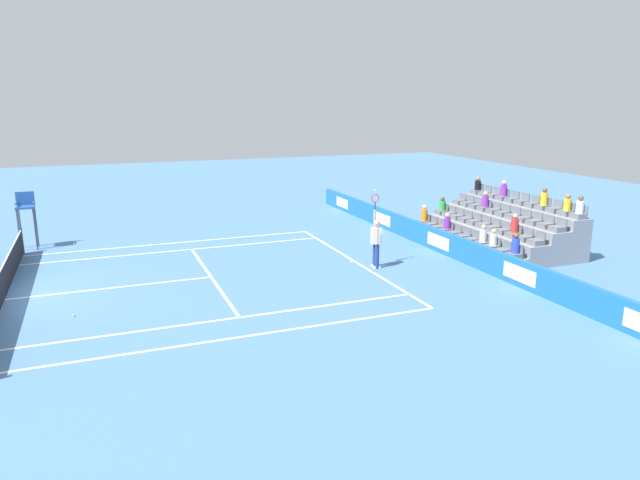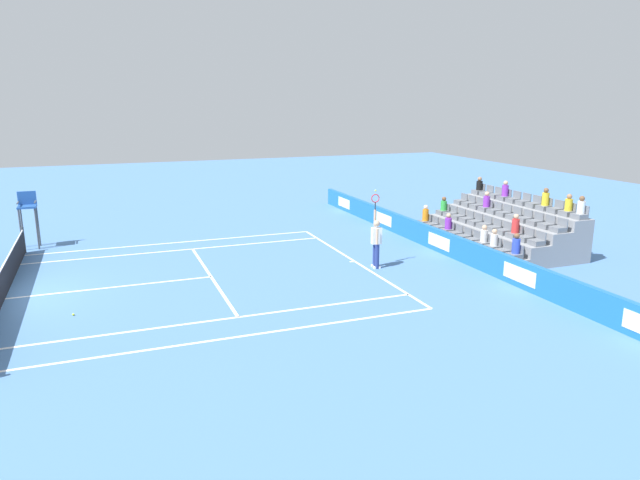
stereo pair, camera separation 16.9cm
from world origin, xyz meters
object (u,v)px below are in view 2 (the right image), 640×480
(tennis_net, at_px, (3,284))
(tennis_player, at_px, (376,241))
(loose_tennis_ball, at_px, (73,314))
(umpire_chair, at_px, (28,212))

(tennis_net, xyz_separation_m, tennis_player, (-1.02, -12.27, 0.50))
(tennis_net, distance_m, loose_tennis_ball, 3.10)
(tennis_net, distance_m, tennis_player, 12.32)
(umpire_chair, distance_m, loose_tennis_ball, 9.37)
(tennis_net, height_order, loose_tennis_ball, tennis_net)
(tennis_player, distance_m, loose_tennis_ball, 10.36)
(tennis_net, bearing_deg, loose_tennis_ball, -138.55)
(umpire_chair, bearing_deg, loose_tennis_ball, -168.46)
(tennis_player, height_order, umpire_chair, tennis_player)
(tennis_player, xyz_separation_m, loose_tennis_ball, (-1.28, 10.24, -0.96))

